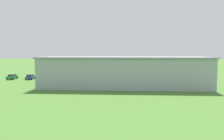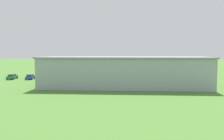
{
  "view_description": "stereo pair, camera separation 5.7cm",
  "coord_description": "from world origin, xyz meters",
  "px_view_note": "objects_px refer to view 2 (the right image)",
  "views": [
    {
      "loc": [
        -4.23,
        86.82,
        8.52
      ],
      "look_at": [
        3.74,
        12.08,
        2.74
      ],
      "focal_mm": 37.47,
      "sensor_mm": 36.0,
      "label": 1
    },
    {
      "loc": [
        -4.29,
        86.82,
        8.52
      ],
      "look_at": [
        3.74,
        12.08,
        2.74
      ],
      "focal_mm": 37.47,
      "sensor_mm": 36.0,
      "label": 2
    }
  ],
  "objects_px": {
    "windsock": "(67,61)",
    "person_crossing_taxiway": "(77,76)",
    "biplane": "(104,66)",
    "car_green": "(12,77)",
    "hangar": "(124,72)",
    "person_beside_truck": "(62,76)",
    "car_white": "(49,77)",
    "car_blue": "(30,77)",
    "person_walking_on_apron": "(58,78)",
    "person_near_hangar_door": "(179,78)"
  },
  "relations": [
    {
      "from": "car_white",
      "to": "car_green",
      "type": "xyz_separation_m",
      "value": [
        12.05,
        0.04,
        0.0
      ]
    },
    {
      "from": "biplane",
      "to": "person_beside_truck",
      "type": "xyz_separation_m",
      "value": [
        12.7,
        8.61,
        -2.76
      ]
    },
    {
      "from": "biplane",
      "to": "car_green",
      "type": "relative_size",
      "value": 2.04
    },
    {
      "from": "person_walking_on_apron",
      "to": "windsock",
      "type": "xyz_separation_m",
      "value": [
        5.64,
        -26.95,
        4.25
      ]
    },
    {
      "from": "car_white",
      "to": "person_near_hangar_door",
      "type": "bearing_deg",
      "value": -176.53
    },
    {
      "from": "person_walking_on_apron",
      "to": "person_crossing_taxiway",
      "type": "distance_m",
      "value": 7.48
    },
    {
      "from": "windsock",
      "to": "hangar",
      "type": "bearing_deg",
      "value": 125.06
    },
    {
      "from": "hangar",
      "to": "windsock",
      "type": "relative_size",
      "value": 7.19
    },
    {
      "from": "car_blue",
      "to": "person_crossing_taxiway",
      "type": "xyz_separation_m",
      "value": [
        -14.21,
        -3.48,
        0.04
      ]
    },
    {
      "from": "hangar",
      "to": "person_crossing_taxiway",
      "type": "xyz_separation_m",
      "value": [
        15.86,
        -15.9,
        -2.84
      ]
    },
    {
      "from": "hangar",
      "to": "biplane",
      "type": "xyz_separation_m",
      "value": [
        8.27,
        -23.97,
        -0.09
      ]
    },
    {
      "from": "car_white",
      "to": "person_walking_on_apron",
      "type": "height_order",
      "value": "car_white"
    },
    {
      "from": "person_walking_on_apron",
      "to": "car_blue",
      "type": "bearing_deg",
      "value": -15.05
    },
    {
      "from": "car_blue",
      "to": "windsock",
      "type": "bearing_deg",
      "value": -100.09
    },
    {
      "from": "car_blue",
      "to": "person_beside_truck",
      "type": "relative_size",
      "value": 2.41
    },
    {
      "from": "windsock",
      "to": "person_crossing_taxiway",
      "type": "bearing_deg",
      "value": 115.45
    },
    {
      "from": "car_blue",
      "to": "car_green",
      "type": "distance_m",
      "value": 5.85
    },
    {
      "from": "car_white",
      "to": "windsock",
      "type": "bearing_deg",
      "value": -85.59
    },
    {
      "from": "hangar",
      "to": "person_crossing_taxiway",
      "type": "distance_m",
      "value": 22.63
    },
    {
      "from": "car_green",
      "to": "person_crossing_taxiway",
      "type": "distance_m",
      "value": 20.39
    },
    {
      "from": "car_blue",
      "to": "hangar",
      "type": "bearing_deg",
      "value": 157.55
    },
    {
      "from": "hangar",
      "to": "person_beside_truck",
      "type": "relative_size",
      "value": 24.2
    },
    {
      "from": "person_crossing_taxiway",
      "to": "car_white",
      "type": "bearing_deg",
      "value": 24.54
    },
    {
      "from": "car_white",
      "to": "person_walking_on_apron",
      "type": "relative_size",
      "value": 2.69
    },
    {
      "from": "person_walking_on_apron",
      "to": "person_beside_truck",
      "type": "height_order",
      "value": "person_beside_truck"
    },
    {
      "from": "hangar",
      "to": "car_green",
      "type": "distance_m",
      "value": 38.03
    },
    {
      "from": "biplane",
      "to": "car_white",
      "type": "relative_size",
      "value": 2.3
    },
    {
      "from": "hangar",
      "to": "car_blue",
      "type": "xyz_separation_m",
      "value": [
        30.07,
        -12.42,
        -2.87
      ]
    },
    {
      "from": "car_white",
      "to": "person_crossing_taxiway",
      "type": "relative_size",
      "value": 2.41
    },
    {
      "from": "car_white",
      "to": "car_green",
      "type": "height_order",
      "value": "car_white"
    },
    {
      "from": "car_green",
      "to": "person_walking_on_apron",
      "type": "xyz_separation_m",
      "value": [
        -15.8,
        2.45,
        -0.07
      ]
    },
    {
      "from": "car_white",
      "to": "person_walking_on_apron",
      "type": "distance_m",
      "value": 4.51
    },
    {
      "from": "car_white",
      "to": "person_beside_truck",
      "type": "relative_size",
      "value": 2.45
    },
    {
      "from": "car_green",
      "to": "windsock",
      "type": "distance_m",
      "value": 26.84
    },
    {
      "from": "hangar",
      "to": "person_beside_truck",
      "type": "bearing_deg",
      "value": -36.23
    },
    {
      "from": "hangar",
      "to": "biplane",
      "type": "height_order",
      "value": "hangar"
    },
    {
      "from": "car_white",
      "to": "person_beside_truck",
      "type": "distance_m",
      "value": 4.25
    },
    {
      "from": "biplane",
      "to": "car_white",
      "type": "bearing_deg",
      "value": 36.94
    },
    {
      "from": "windsock",
      "to": "person_beside_truck",
      "type": "bearing_deg",
      "value": 102.64
    },
    {
      "from": "car_green",
      "to": "person_walking_on_apron",
      "type": "bearing_deg",
      "value": 171.17
    },
    {
      "from": "car_white",
      "to": "person_beside_truck",
      "type": "height_order",
      "value": "person_beside_truck"
    },
    {
      "from": "biplane",
      "to": "person_beside_truck",
      "type": "bearing_deg",
      "value": 34.13
    },
    {
      "from": "biplane",
      "to": "hangar",
      "type": "bearing_deg",
      "value": 109.03
    },
    {
      "from": "car_green",
      "to": "person_crossing_taxiway",
      "type": "bearing_deg",
      "value": -169.54
    },
    {
      "from": "person_beside_truck",
      "to": "windsock",
      "type": "xyz_separation_m",
      "value": [
        4.78,
        -21.33,
        4.17
      ]
    },
    {
      "from": "car_green",
      "to": "car_white",
      "type": "bearing_deg",
      "value": -179.79
    },
    {
      "from": "person_beside_truck",
      "to": "windsock",
      "type": "relative_size",
      "value": 0.3
    },
    {
      "from": "person_walking_on_apron",
      "to": "person_near_hangar_door",
      "type": "xyz_separation_m",
      "value": [
        -35.95,
        -4.91,
        0.03
      ]
    },
    {
      "from": "biplane",
      "to": "car_green",
      "type": "bearing_deg",
      "value": 23.06
    },
    {
      "from": "biplane",
      "to": "person_walking_on_apron",
      "type": "distance_m",
      "value": 18.73
    }
  ]
}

